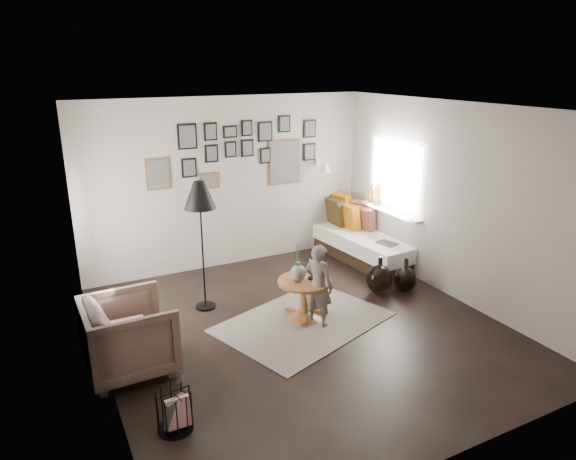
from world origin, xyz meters
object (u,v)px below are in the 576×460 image
vase (298,270)px  floor_lamp (200,200)px  daybed (362,240)px  demijohn_small (405,279)px  child (318,285)px  armchair (129,336)px  magazine_basket (175,411)px  demijohn_large (379,279)px  pedestal_table (304,301)px

vase → floor_lamp: floor_lamp is taller
daybed → demijohn_small: daybed is taller
floor_lamp → child: size_ratio=1.62×
armchair → magazine_basket: size_ratio=2.33×
vase → demijohn_large: size_ratio=0.88×
demijohn_large → vase: bearing=-173.1°
daybed → demijohn_large: (-0.58, -1.25, -0.09)m
child → daybed: bearing=-76.1°
daybed → demijohn_large: daybed is taller
daybed → child: bearing=-142.6°
vase → daybed: vase is taller
vase → magazine_basket: 2.35m
armchair → demijohn_large: size_ratio=1.63×
daybed → armchair: 4.31m
pedestal_table → armchair: bearing=-175.5°
demijohn_large → demijohn_small: demijohn_large is taller
vase → demijohn_small: bearing=1.5°
demijohn_large → demijohn_small: size_ratio=1.10×
pedestal_table → magazine_basket: (-1.98, -1.27, -0.06)m
demijohn_large → child: (-1.21, -0.39, 0.31)m
magazine_basket → demijohn_large: bearing=24.1°
daybed → child: child is taller
vase → child: size_ratio=0.46×
demijohn_large → child: size_ratio=0.52×
vase → demijohn_small: (1.71, 0.05, -0.48)m
armchair → child: 2.22m
armchair → pedestal_table: bearing=-87.1°
pedestal_table → demijohn_small: bearing=2.3°
daybed → demijohn_large: bearing=-120.1°
magazine_basket → armchair: bearing=98.0°
pedestal_table → magazine_basket: 2.36m
pedestal_table → vase: (-0.08, 0.02, 0.42)m
demijohn_large → child: bearing=-162.0°
demijohn_large → pedestal_table: bearing=-171.8°
floor_lamp → demijohn_small: bearing=-16.8°
pedestal_table → daybed: (1.86, 1.44, 0.06)m
magazine_basket → vase: bearing=34.2°
pedestal_table → daybed: daybed is taller
floor_lamp → child: bearing=-44.8°
armchair → magazine_basket: armchair is taller
floor_lamp → child: floor_lamp is taller
armchair → magazine_basket: 1.14m
daybed → demijohn_small: size_ratio=4.20×
armchair → demijohn_small: 3.79m
magazine_basket → child: child is taller
pedestal_table → child: child is taller
floor_lamp → magazine_basket: (-0.98, -2.13, -1.27)m
vase → child: child is taller
demijohn_small → armchair: bearing=-176.5°
vase → demijohn_large: 1.45m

